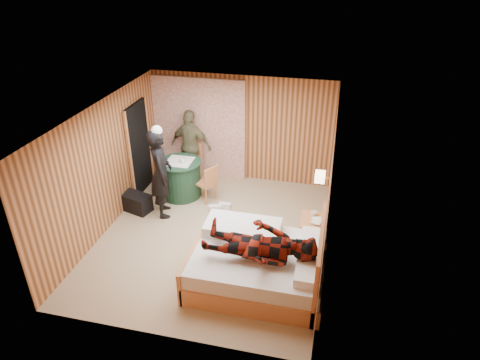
% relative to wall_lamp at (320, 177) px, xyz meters
% --- Properties ---
extents(floor, '(4.20, 5.00, 0.01)m').
position_rel_wall_lamp_xyz_m(floor, '(-1.92, -0.45, -1.30)').
color(floor, tan).
rests_on(floor, ground).
extents(ceiling, '(4.20, 5.00, 0.01)m').
position_rel_wall_lamp_xyz_m(ceiling, '(-1.92, -0.45, 1.20)').
color(ceiling, white).
rests_on(ceiling, wall_back).
extents(wall_back, '(4.20, 0.02, 2.50)m').
position_rel_wall_lamp_xyz_m(wall_back, '(-1.92, 2.05, -0.05)').
color(wall_back, '#C97E4D').
rests_on(wall_back, floor).
extents(wall_left, '(0.02, 5.00, 2.50)m').
position_rel_wall_lamp_xyz_m(wall_left, '(-4.02, -0.45, -0.05)').
color(wall_left, '#C97E4D').
rests_on(wall_left, floor).
extents(wall_right, '(0.02, 5.00, 2.50)m').
position_rel_wall_lamp_xyz_m(wall_right, '(0.18, -0.45, -0.05)').
color(wall_right, '#C97E4D').
rests_on(wall_right, floor).
extents(curtain, '(2.20, 0.08, 2.40)m').
position_rel_wall_lamp_xyz_m(curtain, '(-2.92, 1.98, -0.10)').
color(curtain, white).
rests_on(curtain, floor).
extents(doorway, '(0.06, 0.90, 2.05)m').
position_rel_wall_lamp_xyz_m(doorway, '(-3.98, 0.95, -0.28)').
color(doorway, black).
rests_on(doorway, floor).
extents(wall_lamp, '(0.26, 0.24, 0.16)m').
position_rel_wall_lamp_xyz_m(wall_lamp, '(0.00, 0.00, 0.00)').
color(wall_lamp, gold).
rests_on(wall_lamp, wall_right).
extents(bed, '(2.18, 1.72, 1.18)m').
position_rel_wall_lamp_xyz_m(bed, '(-0.81, -1.46, -0.96)').
color(bed, '#E69C5E').
rests_on(bed, floor).
extents(nightstand, '(0.46, 0.62, 0.60)m').
position_rel_wall_lamp_xyz_m(nightstand, '(-0.04, -0.35, -0.99)').
color(nightstand, '#E69C5E').
rests_on(nightstand, floor).
extents(round_table, '(0.96, 0.96, 0.85)m').
position_rel_wall_lamp_xyz_m(round_table, '(-3.05, 0.90, -0.87)').
color(round_table, '#20462F').
rests_on(round_table, floor).
extents(chair_far, '(0.49, 0.49, 0.93)m').
position_rel_wall_lamp_xyz_m(chair_far, '(-3.03, 1.65, -0.76)').
color(chair_far, '#E69C5E').
rests_on(chair_far, floor).
extents(chair_near, '(0.52, 0.52, 0.84)m').
position_rel_wall_lamp_xyz_m(chair_near, '(-2.37, 0.80, -0.81)').
color(chair_near, '#E69C5E').
rests_on(chair_near, floor).
extents(duffel_bag, '(0.74, 0.53, 0.38)m').
position_rel_wall_lamp_xyz_m(duffel_bag, '(-3.77, 0.08, -1.11)').
color(duffel_bag, black).
rests_on(duffel_bag, floor).
extents(sneaker_left, '(0.29, 0.19, 0.12)m').
position_rel_wall_lamp_xyz_m(sneaker_left, '(-2.13, 0.44, -1.24)').
color(sneaker_left, white).
rests_on(sneaker_left, floor).
extents(sneaker_right, '(0.26, 0.11, 0.11)m').
position_rel_wall_lamp_xyz_m(sneaker_right, '(-1.96, 0.59, -1.24)').
color(sneaker_right, white).
rests_on(sneaker_right, floor).
extents(woman_standing, '(0.69, 0.81, 1.88)m').
position_rel_wall_lamp_xyz_m(woman_standing, '(-3.14, 0.10, -0.36)').
color(woman_standing, black).
rests_on(woman_standing, floor).
extents(man_at_table, '(1.06, 0.56, 1.72)m').
position_rel_wall_lamp_xyz_m(man_at_table, '(-3.05, 1.70, -0.44)').
color(man_at_table, '#6F6D4A').
rests_on(man_at_table, floor).
extents(man_on_bed, '(0.86, 0.67, 1.77)m').
position_rel_wall_lamp_xyz_m(man_on_bed, '(-0.77, -1.69, -0.28)').
color(man_on_bed, maroon).
rests_on(man_on_bed, bed).
extents(book_lower, '(0.22, 0.26, 0.02)m').
position_rel_wall_lamp_xyz_m(book_lower, '(-0.04, -0.40, -0.69)').
color(book_lower, white).
rests_on(book_lower, nightstand).
extents(book_upper, '(0.23, 0.27, 0.02)m').
position_rel_wall_lamp_xyz_m(book_upper, '(-0.04, -0.40, -0.67)').
color(book_upper, white).
rests_on(book_upper, nightstand).
extents(cup_nightstand, '(0.11, 0.11, 0.09)m').
position_rel_wall_lamp_xyz_m(cup_nightstand, '(-0.04, -0.22, -0.66)').
color(cup_nightstand, white).
rests_on(cup_nightstand, nightstand).
extents(cup_table, '(0.16, 0.16, 0.10)m').
position_rel_wall_lamp_xyz_m(cup_table, '(-2.95, 0.85, -0.40)').
color(cup_table, white).
rests_on(cup_table, round_table).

